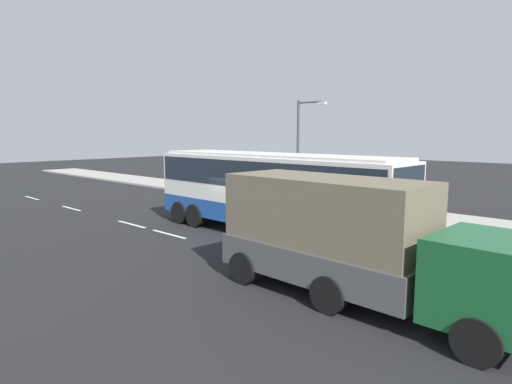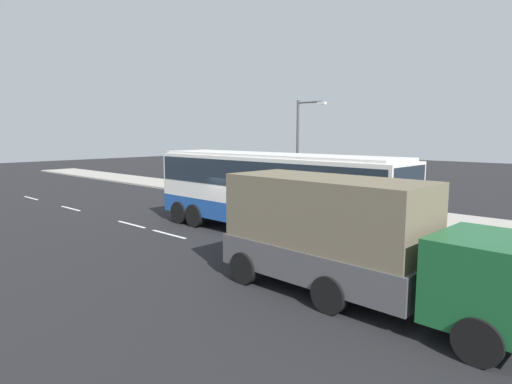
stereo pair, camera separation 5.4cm
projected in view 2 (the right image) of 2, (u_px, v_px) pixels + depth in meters
The scene contains 8 objects.
ground_plane at pixel (241, 232), 19.37m from camera, with size 120.00×120.00×0.00m, color black.
sidewalk_curb at pixel (341, 207), 25.63m from camera, with size 80.00×4.00×0.15m, color #A8A399.
lane_centreline at pixel (145, 228), 20.26m from camera, with size 29.41×0.16×0.01m.
coach_bus at pixel (271, 185), 18.53m from camera, with size 12.40×3.00×3.59m.
cargo_truck at pixel (352, 237), 11.31m from camera, with size 8.35×2.86×3.24m.
pedestrian_near_curb at pixel (378, 197), 22.55m from camera, with size 0.32×0.32×1.70m.
pedestrian_at_crossing at pixel (382, 196), 23.18m from camera, with size 0.32×0.32×1.67m.
street_lamp at pixel (301, 145), 25.37m from camera, with size 1.99×0.24×6.25m.
Camera 2 is at (13.33, -13.49, 4.42)m, focal length 30.01 mm.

